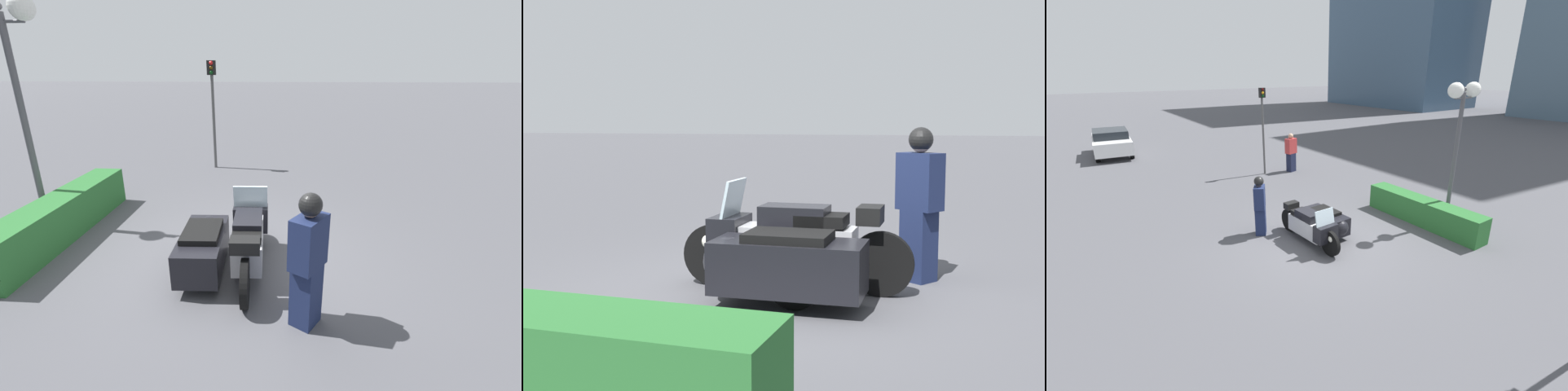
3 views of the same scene
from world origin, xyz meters
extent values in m
plane|color=#4C4C51|center=(0.00, 0.00, 0.00)|extent=(160.00, 160.00, 0.00)
cylinder|color=black|center=(0.69, -0.30, 0.33)|extent=(0.67, 0.13, 0.67)
cylinder|color=black|center=(-1.13, -0.38, 0.33)|extent=(0.67, 0.13, 0.67)
cylinder|color=black|center=(-0.42, 0.34, 0.26)|extent=(0.52, 0.12, 0.52)
cube|color=#B7B7BC|center=(-0.22, -0.34, 0.46)|extent=(1.30, 0.49, 0.45)
cube|color=black|center=(-0.22, -0.34, 0.78)|extent=(0.72, 0.44, 0.24)
cube|color=black|center=(-0.51, -0.35, 0.76)|extent=(0.53, 0.44, 0.12)
cube|color=black|center=(0.50, -0.30, 0.55)|extent=(0.35, 0.60, 0.44)
cube|color=silver|center=(0.46, -0.31, 0.96)|extent=(0.14, 0.57, 0.40)
sphere|color=white|center=(0.73, -0.29, 0.48)|extent=(0.18, 0.18, 0.18)
cube|color=black|center=(-0.37, 0.34, 0.41)|extent=(1.47, 0.70, 0.50)
sphere|color=black|center=(0.25, 0.37, 0.43)|extent=(0.47, 0.47, 0.48)
cube|color=black|center=(-0.37, 0.34, 0.70)|extent=(0.82, 0.57, 0.09)
cube|color=black|center=(-1.01, -0.37, 0.83)|extent=(0.26, 0.40, 0.18)
cube|color=#192347|center=(-1.41, -1.15, 0.40)|extent=(0.43, 0.41, 0.80)
cube|color=#192347|center=(-1.41, -1.15, 1.12)|extent=(0.55, 0.49, 0.63)
sphere|color=tan|center=(-1.41, -1.15, 1.54)|extent=(0.22, 0.22, 0.22)
sphere|color=black|center=(-1.41, -1.15, 1.58)|extent=(0.27, 0.27, 0.27)
cube|color=#28662D|center=(0.72, 3.25, 0.39)|extent=(3.87, 0.63, 0.77)
cylinder|color=#4C4C51|center=(1.12, 3.88, 1.93)|extent=(0.12, 0.12, 3.87)
cylinder|color=#4C4C51|center=(1.12, 3.88, 3.72)|extent=(0.05, 0.80, 0.05)
sphere|color=white|center=(1.12, 3.48, 3.93)|extent=(0.42, 0.42, 0.42)
cylinder|color=#4C4C4C|center=(5.70, 1.31, 1.40)|extent=(0.09, 0.09, 2.80)
cube|color=black|center=(5.65, 1.31, 3.00)|extent=(0.17, 0.27, 0.40)
sphere|color=red|center=(5.58, 1.30, 3.13)|extent=(0.11, 0.11, 0.11)
sphere|color=#462D06|center=(5.58, 1.30, 3.00)|extent=(0.11, 0.11, 0.11)
sphere|color=#07350F|center=(5.58, 1.30, 2.87)|extent=(0.11, 0.11, 0.11)
camera|label=1|loc=(-4.99, -0.84, 2.99)|focal=24.00mm
camera|label=2|loc=(-2.18, 6.12, 1.77)|focal=45.00mm
camera|label=3|loc=(6.78, -5.21, 4.42)|focal=24.00mm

